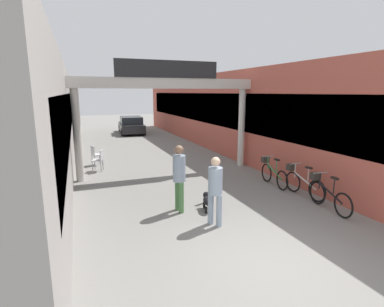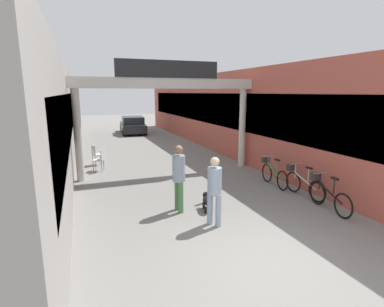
{
  "view_description": "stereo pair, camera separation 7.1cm",
  "coord_description": "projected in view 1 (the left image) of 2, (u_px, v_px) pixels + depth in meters",
  "views": [
    {
      "loc": [
        -3.32,
        -4.36,
        3.2
      ],
      "look_at": [
        0.0,
        4.28,
        1.3
      ],
      "focal_mm": 28.0,
      "sensor_mm": 36.0,
      "label": 1
    },
    {
      "loc": [
        -3.26,
        -4.39,
        3.2
      ],
      "look_at": [
        0.0,
        4.28,
        1.3
      ],
      "focal_mm": 28.0,
      "sensor_mm": 36.0,
      "label": 2
    }
  ],
  "objects": [
    {
      "name": "dog_on_leash",
      "position": [
        207.0,
        200.0,
        8.24
      ],
      "size": [
        0.37,
        0.65,
        0.46
      ],
      "color": "black",
      "rests_on": "ground_plane"
    },
    {
      "name": "pedestrian_with_dog",
      "position": [
        215.0,
        187.0,
        7.16
      ],
      "size": [
        0.47,
        0.47,
        1.71
      ],
      "color": "#8C9EB2",
      "rests_on": "ground_plane"
    },
    {
      "name": "bicycle_silver_second",
      "position": [
        302.0,
        182.0,
        9.39
      ],
      "size": [
        0.46,
        1.69,
        0.98
      ],
      "color": "black",
      "rests_on": "ground_plane"
    },
    {
      "name": "parked_car_black",
      "position": [
        131.0,
        125.0,
        23.57
      ],
      "size": [
        2.03,
        4.11,
        1.33
      ],
      "color": "black",
      "rests_on": "ground_plane"
    },
    {
      "name": "cafe_chair_aluminium_farther",
      "position": [
        95.0,
        153.0,
        13.25
      ],
      "size": [
        0.5,
        0.5,
        0.89
      ],
      "color": "gray",
      "rests_on": "ground_plane"
    },
    {
      "name": "arcade_sign_gateway",
      "position": [
        167.0,
        94.0,
        11.53
      ],
      "size": [
        7.4,
        0.47,
        4.37
      ],
      "color": "beige",
      "rests_on": "ground_plane"
    },
    {
      "name": "bicycle_black_nearest",
      "position": [
        327.0,
        194.0,
        8.28
      ],
      "size": [
        0.46,
        1.69,
        0.98
      ],
      "color": "black",
      "rests_on": "ground_plane"
    },
    {
      "name": "storefront_right",
      "position": [
        233.0,
        112.0,
        17.22
      ],
      "size": [
        3.0,
        26.0,
        4.19
      ],
      "color": "#B25142",
      "rests_on": "ground_plane"
    },
    {
      "name": "bollard_post_metal",
      "position": [
        211.0,
        186.0,
        8.87
      ],
      "size": [
        0.1,
        0.1,
        0.94
      ],
      "color": "gray",
      "rests_on": "ground_plane"
    },
    {
      "name": "ground_plane",
      "position": [
        271.0,
        261.0,
        5.8
      ],
      "size": [
        80.0,
        80.0,
        0.0
      ],
      "primitive_type": "plane",
      "color": "gray"
    },
    {
      "name": "storefront_left",
      "position": [
        35.0,
        117.0,
        13.64
      ],
      "size": [
        3.0,
        26.0,
        4.19
      ],
      "color": "#9E9993",
      "rests_on": "ground_plane"
    },
    {
      "name": "pedestrian_companion",
      "position": [
        179.0,
        174.0,
        8.0
      ],
      "size": [
        0.38,
        0.39,
        1.83
      ],
      "color": "#4C7F47",
      "rests_on": "ground_plane"
    },
    {
      "name": "cafe_chair_aluminium_nearer",
      "position": [
        99.0,
        158.0,
        12.25
      ],
      "size": [
        0.51,
        0.51,
        0.89
      ],
      "color": "gray",
      "rests_on": "ground_plane"
    },
    {
      "name": "bicycle_green_third",
      "position": [
        272.0,
        173.0,
        10.46
      ],
      "size": [
        0.46,
        1.69,
        0.98
      ],
      "color": "black",
      "rests_on": "ground_plane"
    }
  ]
}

